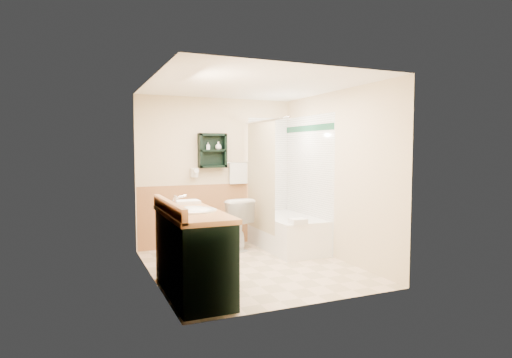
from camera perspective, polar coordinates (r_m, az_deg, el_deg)
The scene contains 25 objects.
floor at distance 5.82m, azimuth -0.53°, elevation -11.68°, with size 3.00×3.00×0.00m, color beige.
back_wall at distance 7.04m, azimuth -5.30°, elevation 0.95°, with size 2.60×0.04×2.40m, color beige.
left_wall at distance 5.25m, azimuth -13.96°, elevation -0.18°, with size 0.04×3.00×2.40m, color beige.
right_wall at distance 6.24m, azimuth 10.72°, elevation 0.51°, with size 0.04×3.00×2.40m, color beige.
ceiling at distance 5.67m, azimuth -0.55°, elevation 12.61°, with size 2.60×3.00×0.04m, color white.
wainscot_left at distance 5.35m, azimuth -13.45°, elevation -7.67°, with size 2.98×2.98×1.00m, color #C1824E, non-canonical shape.
wainscot_back at distance 7.08m, azimuth -5.18°, elevation -4.73°, with size 2.58×2.58×1.00m, color #C1824E, non-canonical shape.
mirror_frame at distance 4.71m, azimuth -12.34°, elevation 3.03°, with size 1.30×1.30×1.00m, color olive, non-canonical shape.
mirror_glass at distance 4.71m, azimuth -12.28°, elevation 3.03°, with size 1.20×1.20×0.90m, color white, non-canonical shape.
tile_right at distance 6.86m, azimuth 6.94°, elevation -0.39°, with size 1.50×1.50×2.10m, color white, non-canonical shape.
tile_back at distance 7.39m, azimuth 2.40°, elevation -0.06°, with size 0.95×0.95×2.10m, color white, non-canonical shape.
tile_accent at distance 6.85m, azimuth 6.92°, elevation 6.72°, with size 1.50×1.50×0.10m, color #154B30, non-canonical shape.
wall_shelf at distance 6.89m, azimuth -5.82°, elevation 3.80°, with size 0.45×0.15×0.55m, color black.
hair_dryer at distance 6.84m, azimuth -8.26°, elevation 0.84°, with size 0.10×0.24×0.18m, color white, non-canonical shape.
towel_bar at distance 7.08m, azimuth -2.44°, elevation 2.20°, with size 0.40×0.06×0.40m, color silver, non-canonical shape.
curtain_rod at distance 6.52m, azimuth 1.24°, elevation 7.77°, with size 0.03×0.03×1.60m, color silver.
shower_curtain at distance 6.67m, azimuth 0.61°, elevation 0.37°, with size 1.05×1.05×1.70m, color beige, non-canonical shape.
vanity at distance 4.73m, azimuth -8.41°, elevation -9.73°, with size 0.59×1.43×0.91m, color black.
bathtub at distance 6.83m, azimuth 4.15°, elevation -7.09°, with size 0.78×1.50×0.52m, color white.
toilet at distance 6.80m, azimuth -3.58°, elevation -5.93°, with size 0.46×0.82×0.80m, color white.
counter_towel at distance 5.30m, azimuth -9.24°, elevation -3.04°, with size 0.30×0.24×0.04m, color silver.
vanity_book at distance 5.27m, azimuth -12.16°, elevation -2.07°, with size 0.17×0.02×0.23m, color black.
tub_towel at distance 6.10m, azimuth 5.62°, elevation -5.62°, with size 0.23×0.19×0.07m, color silver.
soap_bottle_a at distance 6.86m, azimuth -6.42°, elevation 4.14°, with size 0.05×0.12×0.05m, color white.
soap_bottle_b at distance 6.91m, azimuth -5.05°, elevation 4.34°, with size 0.10×0.13×0.10m, color white.
Camera 1 is at (-2.15, -5.17, 1.57)m, focal length 30.00 mm.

